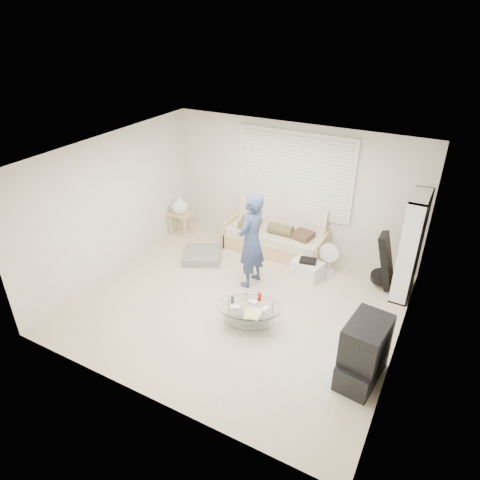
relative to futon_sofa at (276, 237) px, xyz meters
The scene contains 13 objects.
ground 1.91m from the futon_sofa, 84.91° to the right, with size 5.00×5.00×0.00m, color #C1B096.
room_shell 1.92m from the futon_sofa, 83.18° to the right, with size 5.02×4.52×2.51m.
window_blinds 1.29m from the futon_sofa, 63.13° to the left, with size 2.32×0.08×1.62m.
futon_sofa is the anchor object (origin of this frame).
grey_floor_pillow 1.49m from the futon_sofa, 139.27° to the right, with size 0.69×0.69×0.16m, color slate.
side_table 2.11m from the futon_sofa, behind, with size 0.45×0.36×0.90m.
bookshelf 2.57m from the futon_sofa, ahead, with size 0.29×0.76×1.81m.
guitar_case 2.18m from the futon_sofa, ahead, with size 0.40×0.37×0.99m.
floor_fan 1.20m from the futon_sofa, 10.98° to the right, with size 0.36×0.24×0.59m.
storage_bin 1.08m from the futon_sofa, 33.33° to the right, with size 0.59×0.48×0.36m.
tv_unit 3.46m from the futon_sofa, 46.88° to the right, with size 0.55×0.89×0.92m.
coffee_table 2.37m from the futon_sofa, 75.50° to the right, with size 1.15×0.93×0.49m.
standing_person 1.36m from the futon_sofa, 86.20° to the right, with size 0.62×0.41×1.71m, color navy.
Camera 1 is at (2.74, -5.02, 4.34)m, focal length 32.00 mm.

